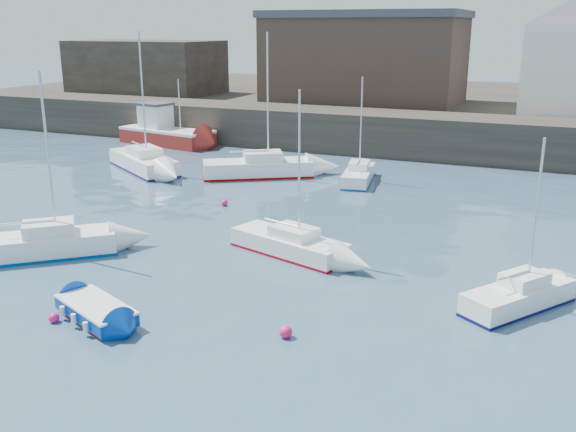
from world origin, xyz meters
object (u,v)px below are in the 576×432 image
at_px(buoy_near, 54,322).
at_px(blue_dinghy, 96,311).
at_px(sailboat_b, 290,244).
at_px(sailboat_h, 258,167).
at_px(sailboat_a, 44,244).
at_px(sailboat_f, 358,175).
at_px(buoy_mid, 286,337).
at_px(buoy_far, 224,206).
at_px(fishing_boat, 165,131).
at_px(sailboat_c, 519,296).
at_px(sailboat_e, 143,162).

bearing_deg(buoy_near, blue_dinghy, 28.39).
xyz_separation_m(sailboat_b, sailboat_h, (-7.46, 12.47, 0.13)).
height_order(sailboat_a, sailboat_f, sailboat_a).
height_order(buoy_mid, buoy_far, buoy_mid).
xyz_separation_m(blue_dinghy, fishing_boat, (-16.17, 28.30, 0.67)).
xyz_separation_m(sailboat_b, buoy_near, (-4.47, -8.94, -0.45)).
relative_size(fishing_boat, sailboat_c, 1.43).
height_order(fishing_boat, sailboat_a, sailboat_a).
relative_size(sailboat_b, buoy_mid, 16.80).
height_order(blue_dinghy, sailboat_a, sailboat_a).
distance_m(blue_dinghy, sailboat_c, 14.05).
distance_m(fishing_boat, sailboat_h, 14.16).
relative_size(sailboat_c, buoy_far, 16.14).
distance_m(sailboat_a, sailboat_h, 16.82).
distance_m(sailboat_c, sailboat_f, 18.63).
height_order(fishing_boat, buoy_near, fishing_boat).
height_order(sailboat_c, buoy_far, sailboat_c).
relative_size(sailboat_c, sailboat_e, 0.65).
bearing_deg(sailboat_f, sailboat_h, -170.22).
relative_size(sailboat_h, buoy_near, 25.63).
relative_size(sailboat_f, buoy_near, 18.25).
height_order(buoy_near, buoy_far, buoy_far).
distance_m(blue_dinghy, fishing_boat, 32.60).
bearing_deg(blue_dinghy, sailboat_c, 27.14).
distance_m(sailboat_e, buoy_near, 22.77).
relative_size(sailboat_a, sailboat_c, 1.30).
bearing_deg(sailboat_e, buoy_near, -61.78).
relative_size(blue_dinghy, buoy_far, 9.68).
distance_m(fishing_boat, sailboat_b, 27.91).
xyz_separation_m(blue_dinghy, buoy_mid, (6.12, 1.33, -0.34)).
height_order(sailboat_a, sailboat_c, sailboat_a).
bearing_deg(fishing_boat, buoy_far, -47.35).
bearing_deg(buoy_far, sailboat_a, -107.70).
bearing_deg(sailboat_f, sailboat_c, -56.02).
relative_size(sailboat_b, sailboat_f, 1.09).
distance_m(sailboat_b, sailboat_h, 14.53).
bearing_deg(sailboat_f, buoy_mid, -78.91).
bearing_deg(blue_dinghy, sailboat_a, 145.82).
relative_size(sailboat_b, sailboat_e, 0.77).
bearing_deg(sailboat_c, sailboat_f, 123.98).
relative_size(sailboat_e, sailboat_h, 1.01).
distance_m(fishing_boat, sailboat_a, 26.31).
relative_size(sailboat_f, sailboat_h, 0.71).
xyz_separation_m(sailboat_b, buoy_mid, (2.83, -6.97, -0.45)).
bearing_deg(fishing_boat, buoy_mid, -50.44).
xyz_separation_m(sailboat_h, buoy_near, (3.00, -21.42, -0.58)).
height_order(sailboat_a, buoy_near, sailboat_a).
relative_size(blue_dinghy, buoy_mid, 8.52).
relative_size(sailboat_e, buoy_far, 24.81).
bearing_deg(buoy_far, sailboat_c, -25.83).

